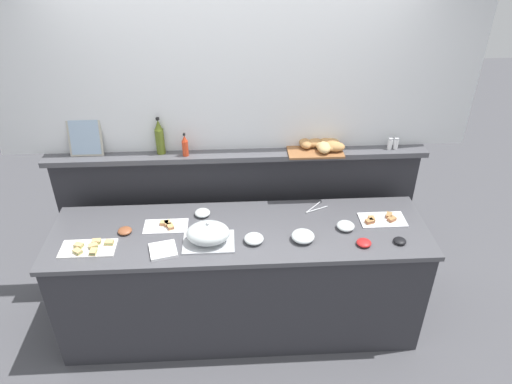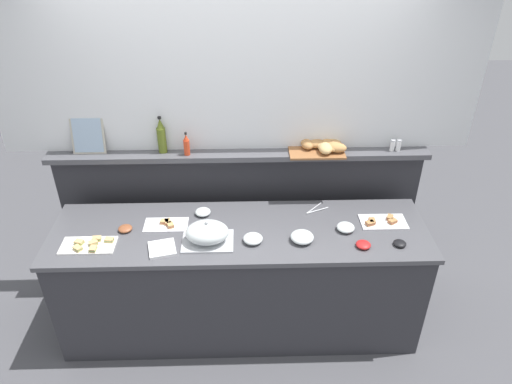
% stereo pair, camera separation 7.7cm
% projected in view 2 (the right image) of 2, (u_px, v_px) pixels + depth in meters
% --- Properties ---
extents(ground_plane, '(12.00, 12.00, 0.00)m').
position_uv_depth(ground_plane, '(241.00, 271.00, 4.30)').
color(ground_plane, '#4C4C51').
extents(buffet_counter, '(2.60, 0.71, 0.91)m').
position_uv_depth(buffet_counter, '(241.00, 279.00, 3.55)').
color(buffet_counter, '#2D2D33').
rests_on(buffet_counter, ground_plane).
extents(back_ledge_unit, '(2.79, 0.22, 1.27)m').
position_uv_depth(back_ledge_unit, '(240.00, 214.00, 3.88)').
color(back_ledge_unit, '#2D2D33').
rests_on(back_ledge_unit, ground_plane).
extents(upper_wall_panel, '(3.39, 0.08, 1.33)m').
position_uv_depth(upper_wall_panel, '(237.00, 58.00, 3.22)').
color(upper_wall_panel, silver).
rests_on(upper_wall_panel, back_ledge_unit).
extents(sandwich_platter_rear, '(0.36, 0.18, 0.04)m').
position_uv_depth(sandwich_platter_rear, '(89.00, 245.00, 3.15)').
color(sandwich_platter_rear, white).
rests_on(sandwich_platter_rear, buffet_counter).
extents(sandwich_platter_front, '(0.32, 0.18, 0.04)m').
position_uv_depth(sandwich_platter_front, '(383.00, 222.00, 3.37)').
color(sandwich_platter_front, silver).
rests_on(sandwich_platter_front, buffet_counter).
extents(sandwich_platter_side, '(0.30, 0.16, 0.04)m').
position_uv_depth(sandwich_platter_side, '(166.00, 224.00, 3.35)').
color(sandwich_platter_side, silver).
rests_on(sandwich_platter_side, buffet_counter).
extents(serving_cloche, '(0.34, 0.24, 0.17)m').
position_uv_depth(serving_cloche, '(207.00, 233.00, 3.16)').
color(serving_cloche, '#B7BABF').
rests_on(serving_cloche, buffet_counter).
extents(glass_bowl_large, '(0.16, 0.16, 0.06)m').
position_uv_depth(glass_bowl_large, '(302.00, 237.00, 3.19)').
color(glass_bowl_large, silver).
rests_on(glass_bowl_large, buffet_counter).
extents(glass_bowl_medium, '(0.11, 0.11, 0.04)m').
position_uv_depth(glass_bowl_medium, '(203.00, 212.00, 3.45)').
color(glass_bowl_medium, silver).
rests_on(glass_bowl_medium, buffet_counter).
extents(glass_bowl_small, '(0.13, 0.13, 0.05)m').
position_uv_depth(glass_bowl_small, '(253.00, 239.00, 3.19)').
color(glass_bowl_small, silver).
rests_on(glass_bowl_small, buffet_counter).
extents(glass_bowl_extra, '(0.12, 0.12, 0.05)m').
position_uv_depth(glass_bowl_extra, '(346.00, 228.00, 3.29)').
color(glass_bowl_extra, silver).
rests_on(glass_bowl_extra, buffet_counter).
extents(condiment_bowl_dark, '(0.10, 0.10, 0.03)m').
position_uv_depth(condiment_bowl_dark, '(363.00, 245.00, 3.14)').
color(condiment_bowl_dark, red).
rests_on(condiment_bowl_dark, buffet_counter).
extents(condiment_bowl_red, '(0.09, 0.09, 0.03)m').
position_uv_depth(condiment_bowl_red, '(400.00, 243.00, 3.16)').
color(condiment_bowl_red, black).
rests_on(condiment_bowl_red, buffet_counter).
extents(condiment_bowl_teal, '(0.10, 0.10, 0.03)m').
position_uv_depth(condiment_bowl_teal, '(125.00, 229.00, 3.29)').
color(condiment_bowl_teal, brown).
rests_on(condiment_bowl_teal, buffet_counter).
extents(serving_tongs, '(0.17, 0.14, 0.01)m').
position_uv_depth(serving_tongs, '(315.00, 209.00, 3.51)').
color(serving_tongs, '#B7BABF').
rests_on(serving_tongs, buffet_counter).
extents(napkin_stack, '(0.20, 0.20, 0.02)m').
position_uv_depth(napkin_stack, '(162.00, 249.00, 3.12)').
color(napkin_stack, white).
rests_on(napkin_stack, buffet_counter).
extents(olive_oil_bottle, '(0.06, 0.06, 0.28)m').
position_uv_depth(olive_oil_bottle, '(162.00, 136.00, 3.44)').
color(olive_oil_bottle, '#56661E').
rests_on(olive_oil_bottle, back_ledge_unit).
extents(hot_sauce_bottle, '(0.04, 0.04, 0.18)m').
position_uv_depth(hot_sauce_bottle, '(187.00, 145.00, 3.43)').
color(hot_sauce_bottle, red).
rests_on(hot_sauce_bottle, back_ledge_unit).
extents(salt_shaker, '(0.03, 0.03, 0.09)m').
position_uv_depth(salt_shaker, '(392.00, 145.00, 3.50)').
color(salt_shaker, white).
rests_on(salt_shaker, back_ledge_unit).
extents(pepper_shaker, '(0.03, 0.03, 0.09)m').
position_uv_depth(pepper_shaker, '(398.00, 145.00, 3.50)').
color(pepper_shaker, white).
rests_on(pepper_shaker, back_ledge_unit).
extents(bread_basket, '(0.42, 0.26, 0.08)m').
position_uv_depth(bread_basket, '(325.00, 146.00, 3.49)').
color(bread_basket, brown).
rests_on(bread_basket, back_ledge_unit).
extents(framed_picture, '(0.24, 0.07, 0.27)m').
position_uv_depth(framed_picture, '(88.00, 135.00, 3.43)').
color(framed_picture, '#B2AD9E').
rests_on(framed_picture, back_ledge_unit).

